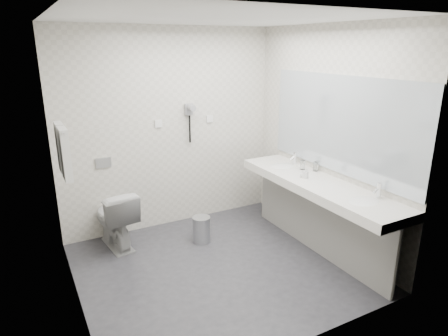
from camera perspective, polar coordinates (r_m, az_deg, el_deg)
floor at (r=4.34m, az=-0.83°, el=-14.19°), size 2.80×2.80×0.00m
ceiling at (r=3.70m, az=-1.01°, el=20.94°), size 2.80×2.80×0.00m
wall_back at (r=4.99m, az=-7.83°, el=5.44°), size 2.80×0.00×2.80m
wall_front at (r=2.80m, az=11.46°, el=-4.36°), size 2.80×0.00×2.80m
wall_left at (r=3.45m, az=-22.04°, el=-1.14°), size 0.00×2.60×2.60m
wall_right at (r=4.63m, az=14.71°, el=4.07°), size 0.00×2.60×2.60m
vanity_counter at (r=4.43m, az=13.39°, el=-2.49°), size 0.55×2.20×0.10m
vanity_panel at (r=4.60m, az=13.25°, el=-7.42°), size 0.03×2.15×0.75m
vanity_post_near at (r=4.00m, az=23.60°, el=-12.47°), size 0.06×0.06×0.75m
vanity_post_far at (r=5.37m, az=6.21°, el=-3.37°), size 0.06×0.06×0.75m
mirror at (r=4.43m, az=16.51°, el=6.01°), size 0.02×2.20×1.05m
basin_near at (r=3.99m, az=19.57°, el=-4.75°), size 0.40×0.31×0.05m
basin_far at (r=4.89m, az=8.42°, el=0.14°), size 0.40×0.31×0.05m
faucet_near at (r=4.10m, az=21.55°, el=-3.03°), size 0.04×0.04×0.15m
faucet_far at (r=4.98m, az=10.27°, el=1.45°), size 0.04×0.04×0.15m
soap_bottle_a at (r=4.47m, az=11.75°, el=-0.74°), size 0.07×0.07×0.11m
soap_bottle_b at (r=4.49m, az=11.29°, el=-0.85°), size 0.08×0.08×0.08m
glass_left at (r=4.75m, az=13.16°, el=0.24°), size 0.07×0.07×0.11m
glass_right at (r=4.77m, az=11.31°, el=0.44°), size 0.08×0.08×0.11m
toilet at (r=4.77m, az=-15.55°, el=-7.03°), size 0.47×0.74×0.70m
flush_plate at (r=4.83m, az=-17.09°, el=0.74°), size 0.18×0.02×0.12m
pedal_bin at (r=4.78m, az=-3.30°, el=-8.94°), size 0.26×0.26×0.30m
bin_lid at (r=4.72m, az=-3.33°, el=-7.21°), size 0.22×0.22×0.02m
towel_rail at (r=3.91m, az=-22.81°, el=5.42°), size 0.02×0.62×0.02m
towel_near at (r=3.83m, az=-22.05°, el=1.86°), size 0.07×0.24×0.48m
towel_far at (r=4.10m, az=-22.53°, el=2.77°), size 0.07×0.24×0.48m
dryer_cradle at (r=5.01m, az=-5.13°, el=8.48°), size 0.10×0.04×0.14m
dryer_barrel at (r=4.94m, az=-4.81°, el=8.72°), size 0.08×0.14×0.08m
dryer_cord at (r=5.04m, az=-4.98°, el=5.65°), size 0.02×0.02×0.35m
switch_plate_a at (r=4.91m, az=-9.48°, el=6.36°), size 0.09×0.02×0.09m
switch_plate_b at (r=5.17m, az=-2.09°, el=7.14°), size 0.09×0.02×0.09m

